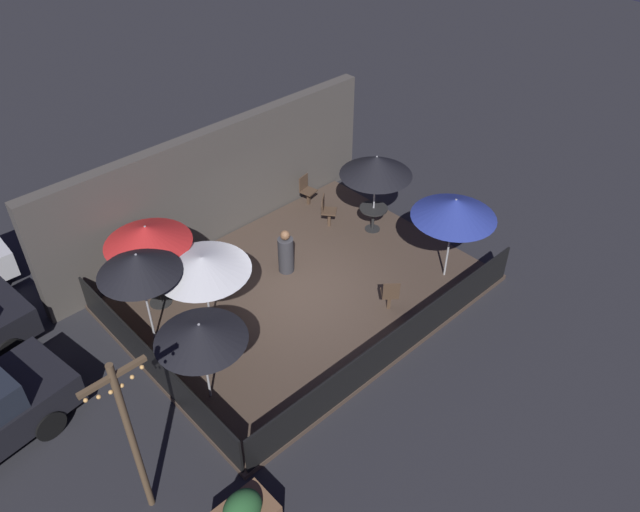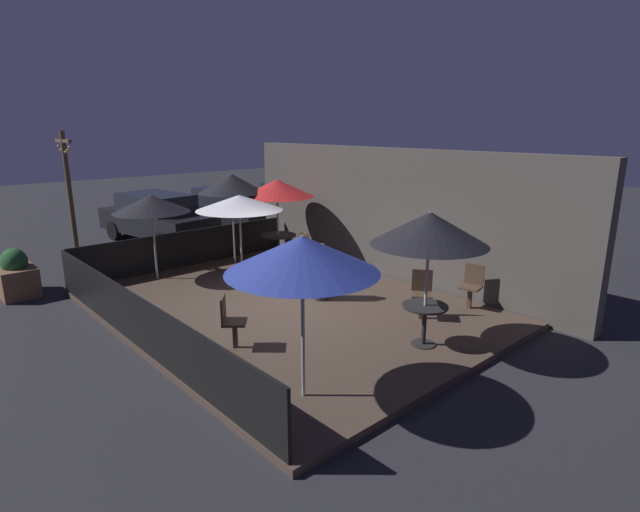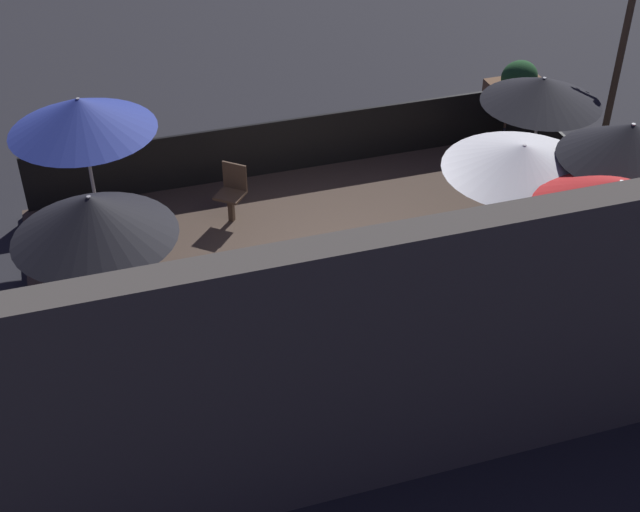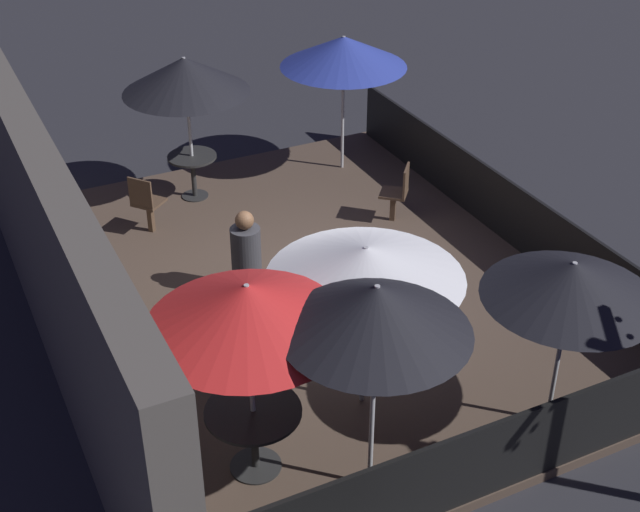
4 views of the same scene
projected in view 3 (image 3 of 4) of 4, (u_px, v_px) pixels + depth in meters
name	position (u px, v px, depth m)	size (l,w,h in m)	color
ground_plane	(338.00, 285.00, 12.73)	(60.00, 60.00, 0.00)	#26262B
patio_deck	(338.00, 282.00, 12.69)	(8.47, 6.34, 0.12)	#47382D
building_wall	(444.00, 354.00, 9.14)	(10.07, 0.36, 3.29)	#4C4742
fence_front	(280.00, 146.00, 14.79)	(8.27, 0.05, 0.95)	black
fence_side_left	(603.00, 203.00, 13.38)	(0.05, 6.14, 0.95)	black
patio_umbrella_0	(618.00, 198.00, 10.57)	(2.00, 2.00, 2.29)	#B2B2B7
patio_umbrella_1	(92.00, 217.00, 10.23)	(1.95, 1.95, 2.33)	#B2B2B7
patio_umbrella_2	(523.00, 157.00, 11.73)	(2.13, 2.13, 2.05)	#B2B2B7
patio_umbrella_3	(630.00, 142.00, 11.40)	(1.79, 1.79, 2.44)	#B2B2B7
patio_umbrella_4	(543.00, 91.00, 13.32)	(1.83, 1.83, 2.08)	#B2B2B7
patio_umbrella_5	(81.00, 115.00, 12.29)	(2.07, 2.07, 2.31)	#B2B2B7
dining_table_0	(596.00, 292.00, 11.41)	(0.99, 0.99, 0.78)	black
dining_table_1	(110.00, 316.00, 11.11)	(0.78, 0.78, 0.73)	black
patio_chair_0	(190.00, 358.00, 10.55)	(0.56, 0.56, 0.95)	#4C3828
patio_chair_1	(232.00, 191.00, 13.61)	(0.56, 0.56, 0.92)	#4C3828
patio_chair_2	(179.00, 442.00, 9.54)	(0.47, 0.47, 0.91)	#4C3828
patron_0	(462.00, 300.00, 11.43)	(0.51, 0.51, 1.18)	#333338
patron_1	(342.00, 287.00, 11.61)	(0.40, 0.40, 1.25)	#333338
planter_box	(517.00, 93.00, 16.67)	(1.08, 0.75, 1.12)	brown
light_post	(624.00, 39.00, 14.71)	(1.10, 0.12, 3.69)	brown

